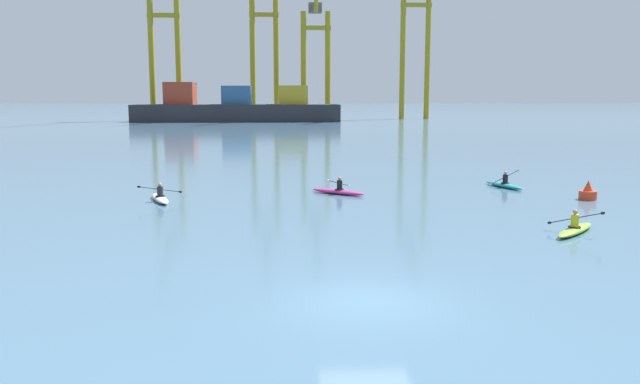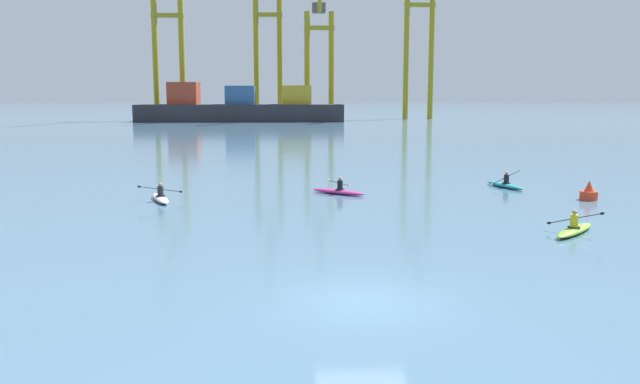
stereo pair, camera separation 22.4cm
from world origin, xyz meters
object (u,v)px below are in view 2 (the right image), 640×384
Objects in this scene: container_barge at (240,108)px; kayak_teal at (505,185)px; kayak_magenta at (339,191)px; gantry_crane_east at (420,31)px; kayak_lime at (575,229)px; channel_buoy at (589,193)px; gantry_crane_east_mid at (319,44)px; gantry_crane_west at (168,37)px; gantry_crane_west_mid at (268,35)px; kayak_white at (160,198)px.

container_barge is 11.98× the size of kayak_teal.
gantry_crane_east is at bearing 76.44° from kayak_magenta.
kayak_lime is (20.46, -108.77, -2.47)m from container_barge.
container_barge reaches higher than channel_buoy.
container_barge reaches higher than kayak_magenta.
container_barge is at bearing 102.89° from kayak_teal.
gantry_crane_east_mid is 11.43× the size of kayak_magenta.
gantry_crane_west is 31.71m from gantry_crane_east_mid.
kayak_magenta is (-12.73, 2.60, -0.19)m from channel_buoy.
channel_buoy is 0.33× the size of kayak_magenta.
channel_buoy is at bearing -80.45° from gantry_crane_west_mid.
kayak_teal is (-16.88, -109.10, -19.02)m from gantry_crane_east.
gantry_crane_west_mid is 10.94× the size of kayak_teal.
gantry_crane_west_mid is at bearing 99.55° from channel_buoy.
container_barge is 44.21m from gantry_crane_east.
gantry_crane_west_mid is 116.09m from kayak_white.
container_barge reaches higher than kayak_teal.
gantry_crane_east is at bearing 81.40° from kayak_lime.
gantry_crane_east is at bearing 18.48° from container_barge.
kayak_teal reaches higher than channel_buoy.
gantry_crane_east_mid is (31.63, 1.89, -1.16)m from gantry_crane_west.
gantry_crane_east_mid reaches higher than kayak_magenta.
gantry_crane_east_mid is at bearing 91.93° from kayak_lime.
gantry_crane_west_mid is at bearing 69.84° from container_barge.
container_barge is 1.03× the size of gantry_crane_east.
kayak_magenta is at bearing 11.11° from kayak_white.
channel_buoy is (19.42, -115.40, -18.07)m from gantry_crane_west_mid.
gantry_crane_west_mid is 37.46× the size of channel_buoy.
gantry_crane_west_mid is at bearing 150.92° from gantry_crane_east_mid.
kayak_lime is at bearing -51.84° from kayak_magenta.
kayak_magenta is at bearing 168.45° from channel_buoy.
container_barge is 110.71m from kayak_lime.
container_barge is at bearing -23.60° from gantry_crane_west.
gantry_crane_west_mid is 0.94× the size of gantry_crane_east.
gantry_crane_west_mid is (5.39, 14.68, 15.79)m from container_barge.
gantry_crane_west is 121.95m from kayak_lime.
gantry_crane_east is at bearing 81.20° from kayak_teal.
gantry_crane_west_mid reaches higher than gantry_crane_east_mid.
container_barge is at bearing -110.16° from gantry_crane_west_mid.
gantry_crane_west_mid reaches higher than gantry_crane_west.
kayak_magenta is at bearing 128.16° from kayak_lime.
kayak_white is 1.18× the size of kayak_lime.
kayak_white is 19.57m from kayak_teal.
kayak_lime is at bearing -118.38° from channel_buoy.
kayak_lime is (3.96, -117.28, -15.92)m from gantry_crane_east_mid.
kayak_teal is at bearing -81.48° from gantry_crane_west_mid.
gantry_crane_east_mid reaches higher than gantry_crane_west.
gantry_crane_east is at bearing 6.74° from gantry_crane_west.
kayak_teal is 10.12m from kayak_magenta.
gantry_crane_west is at bearing 107.14° from kayak_lime.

